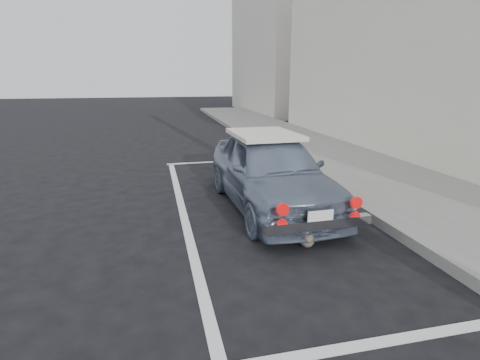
{
  "coord_description": "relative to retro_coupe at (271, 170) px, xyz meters",
  "views": [
    {
      "loc": [
        -1.29,
        -2.77,
        2.1
      ],
      "look_at": [
        -0.17,
        2.01,
        0.75
      ],
      "focal_mm": 28.0,
      "sensor_mm": 36.0,
      "label": 1
    }
  ],
  "objects": [
    {
      "name": "pline_rear",
      "position": [
        -0.05,
        -3.41,
        -0.62
      ],
      "size": [
        3.0,
        0.12,
        0.01
      ],
      "primitive_type": "cube",
      "color": "silver",
      "rests_on": "ground"
    },
    {
      "name": "retro_coupe",
      "position": [
        0.0,
        0.0,
        0.0
      ],
      "size": [
        1.57,
        3.68,
        1.24
      ],
      "rotation": [
        0.0,
        0.0,
        0.03
      ],
      "color": "slate",
      "rests_on": "ground"
    },
    {
      "name": "ground",
      "position": [
        -0.55,
        -2.91,
        -0.63
      ],
      "size": [
        80.0,
        80.0,
        0.0
      ],
      "primitive_type": "plane",
      "color": "black",
      "rests_on": "ground"
    },
    {
      "name": "cat",
      "position": [
        -0.01,
        -1.58,
        -0.51
      ],
      "size": [
        0.28,
        0.45,
        0.25
      ],
      "rotation": [
        0.0,
        0.0,
        -0.24
      ],
      "color": "#77675A",
      "rests_on": "ground"
    },
    {
      "name": "building_far",
      "position": [
        5.8,
        17.09,
        3.37
      ],
      "size": [
        3.5,
        10.0,
        8.0
      ],
      "primitive_type": "cube",
      "color": "beige",
      "rests_on": "ground"
    },
    {
      "name": "sidewalk",
      "position": [
        2.65,
        -0.91,
        -0.55
      ],
      "size": [
        2.8,
        40.0,
        0.15
      ],
      "primitive_type": "cube",
      "color": "slate",
      "rests_on": "ground"
    },
    {
      "name": "pline_front",
      "position": [
        -0.05,
        3.59,
        -0.62
      ],
      "size": [
        3.0,
        0.12,
        0.01
      ],
      "primitive_type": "cube",
      "color": "silver",
      "rests_on": "ground"
    },
    {
      "name": "pline_side",
      "position": [
        -1.45,
        0.09,
        -0.62
      ],
      "size": [
        0.12,
        7.0,
        0.01
      ],
      "primitive_type": "cube",
      "color": "silver",
      "rests_on": "ground"
    }
  ]
}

